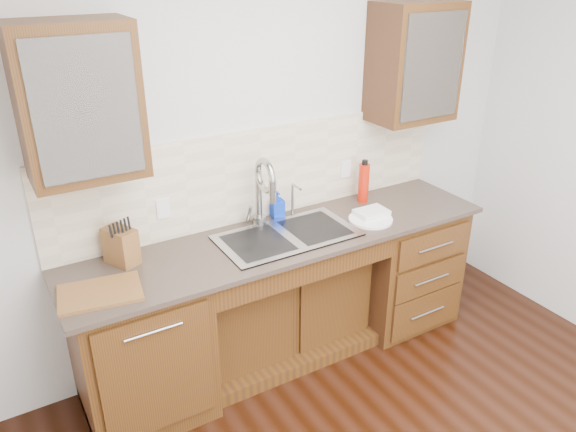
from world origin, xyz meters
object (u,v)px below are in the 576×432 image
knife_block (121,246)px  cutting_board (100,293)px  water_bottle (364,183)px  plate (371,219)px  soap_bottle (277,204)px

knife_block → cutting_board: (-0.19, -0.26, -0.09)m
knife_block → water_bottle: bearing=-24.4°
plate → cutting_board: (-1.71, 0.01, 0.00)m
soap_bottle → cutting_board: bearing=-157.1°
water_bottle → plate: 0.33m
soap_bottle → plate: bearing=-28.6°
water_bottle → plate: bearing=-117.7°
soap_bottle → knife_block: knife_block is taller
water_bottle → plate: size_ratio=0.95×
water_bottle → cutting_board: 1.87m
soap_bottle → knife_block: 1.03m
water_bottle → cutting_board: (-1.85, -0.27, -0.13)m
water_bottle → cutting_board: water_bottle is taller
knife_block → cutting_board: knife_block is taller
cutting_board → knife_block: bearing=54.3°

